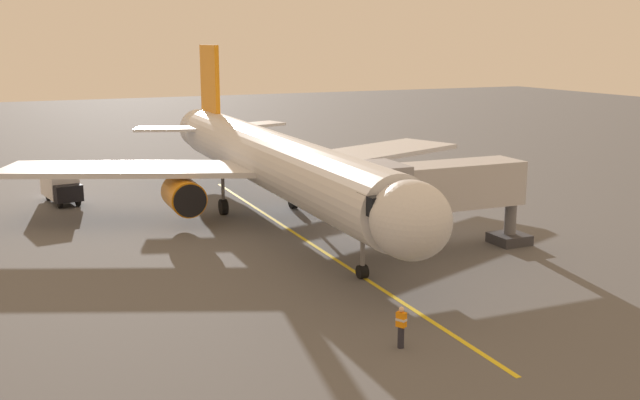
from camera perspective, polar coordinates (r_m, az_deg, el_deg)
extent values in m
plane|color=#565659|center=(53.36, -3.57, -0.77)|extent=(220.00, 220.00, 0.00)
cube|color=yellow|center=(44.86, -0.88, -3.23)|extent=(0.96, 40.00, 0.01)
cylinder|color=silver|center=(49.44, -3.65, 3.04)|extent=(4.41, 34.06, 3.80)
ellipsoid|color=silver|center=(33.16, 6.94, -1.55)|extent=(3.68, 4.06, 3.61)
cone|color=silver|center=(67.01, -8.97, 5.31)|extent=(3.47, 3.06, 3.42)
cube|color=black|center=(34.23, 5.80, -0.15)|extent=(3.26, 1.66, 0.90)
cube|color=silver|center=(56.22, 3.31, 3.53)|extent=(17.78, 10.96, 0.36)
cylinder|color=orange|center=(52.89, 1.95, 1.35)|extent=(2.36, 3.44, 2.30)
cylinder|color=black|center=(51.34, 2.78, 1.01)|extent=(2.10, 0.24, 2.10)
cube|color=silver|center=(51.05, -14.12, 2.30)|extent=(17.73, 11.46, 0.36)
cylinder|color=orange|center=(49.19, -10.39, 0.33)|extent=(2.36, 3.44, 2.30)
cylinder|color=black|center=(47.52, -9.91, -0.06)|extent=(2.10, 0.24, 2.10)
cube|color=orange|center=(63.77, -8.41, 8.42)|extent=(0.45, 4.81, 7.20)
cube|color=silver|center=(64.66, -5.50, 5.70)|extent=(6.82, 4.16, 0.24)
cube|color=silver|center=(63.03, -11.08, 5.36)|extent=(6.83, 4.36, 0.24)
cylinder|color=slate|center=(37.77, 3.29, -3.49)|extent=(0.24, 0.24, 2.77)
cylinder|color=black|center=(38.16, 3.26, -5.50)|extent=(0.46, 0.71, 0.70)
cylinder|color=slate|center=(53.47, -2.07, 1.40)|extent=(0.24, 0.24, 2.77)
cylinder|color=black|center=(53.75, -2.06, -0.05)|extent=(0.47, 1.11, 1.10)
cylinder|color=slate|center=(51.87, -7.44, 0.96)|extent=(0.24, 0.24, 2.77)
cylinder|color=black|center=(52.15, -7.39, -0.53)|extent=(0.47, 1.11, 1.10)
cube|color=#B7B7BC|center=(42.54, 9.69, 1.13)|extent=(9.05, 2.76, 2.50)
cube|color=gray|center=(40.31, 4.29, 0.66)|extent=(2.86, 3.25, 3.00)
cylinder|color=slate|center=(45.49, 14.38, -0.88)|extent=(0.70, 0.70, 3.90)
cube|color=#333338|center=(45.88, 14.27, -2.89)|extent=(2.00, 2.00, 0.60)
cylinder|color=#23232D|center=(30.00, 6.20, -10.39)|extent=(0.26, 0.26, 0.88)
cube|color=orange|center=(29.73, 6.24, -9.07)|extent=(0.39, 0.45, 0.60)
cube|color=silver|center=(29.73, 6.24, -9.07)|extent=(0.41, 0.47, 0.10)
sphere|color=beige|center=(29.58, 6.26, -8.31)|extent=(0.22, 0.22, 0.22)
cube|color=black|center=(57.26, -18.77, 0.54)|extent=(2.16, 1.99, 1.20)
cube|color=black|center=(56.56, -18.59, 0.62)|extent=(1.70, 0.44, 0.70)
cube|color=silver|center=(59.03, -19.30, 1.33)|extent=(2.57, 3.88, 2.20)
cylinder|color=black|center=(57.31, -18.04, -0.02)|extent=(0.39, 0.87, 0.84)
cylinder|color=black|center=(56.99, -19.29, -0.17)|extent=(0.39, 0.87, 0.84)
cylinder|color=black|center=(60.34, -18.87, 0.52)|extent=(0.39, 0.87, 0.84)
cylinder|color=black|center=(60.04, -20.07, 0.37)|extent=(0.39, 0.87, 0.84)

